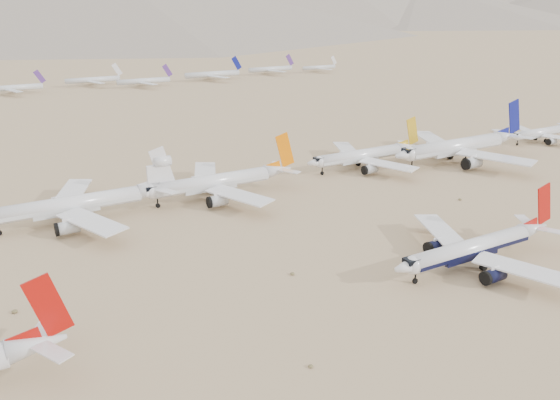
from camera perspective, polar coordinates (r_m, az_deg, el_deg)
name	(u,v)px	position (r m, az deg, el deg)	size (l,w,h in m)	color
ground	(442,270)	(128.43, 16.54, -7.04)	(7000.00, 7000.00, 0.00)	#8B6C50
main_airliner	(478,247)	(131.53, 19.95, -4.62)	(46.02, 44.95, 16.24)	silver
row2_navy_widebody	(461,146)	(214.70, 18.34, 5.38)	(59.36, 58.05, 21.12)	silver
row2_gold_tail	(365,155)	(198.75, 8.87, 4.66)	(46.35, 45.33, 16.50)	silver
row2_orange_tail	(219,181)	(167.32, -6.40, 1.94)	(49.41, 48.33, 17.62)	silver
row2_white_trijet	(81,203)	(157.60, -20.10, -0.26)	(50.93, 49.77, 18.05)	silver
row2_blue_far	(543,132)	(260.15, 25.74, 6.39)	(38.97, 38.10, 13.85)	silver
distant_storage_row	(43,85)	(398.72, -23.56, 10.95)	(458.55, 59.65, 14.98)	silver
desert_scrub	(556,339)	(111.48, 26.92, -12.79)	(261.14, 121.67, 0.63)	brown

